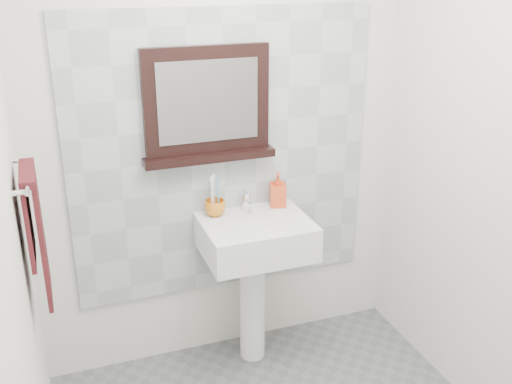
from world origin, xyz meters
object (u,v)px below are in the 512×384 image
pedestal_sink (255,252)px  framed_mirror (207,107)px  hand_towel (36,225)px  soap_dispenser (278,190)px  toothbrush_cup (215,208)px

pedestal_sink → framed_mirror: framed_mirror is taller
hand_towel → soap_dispenser: bearing=20.6°
hand_towel → framed_mirror: bearing=30.7°
pedestal_sink → framed_mirror: 0.79m
framed_mirror → hand_towel: framed_mirror is taller
pedestal_sink → toothbrush_cup: (-0.17, 0.13, 0.23)m
soap_dispenser → framed_mirror: framed_mirror is taller
hand_towel → toothbrush_cup: bearing=27.4°
soap_dispenser → pedestal_sink: bearing=-127.7°
soap_dispenser → hand_towel: (-1.22, -0.46, 0.18)m
pedestal_sink → hand_towel: (-1.04, -0.32, 0.46)m
hand_towel → pedestal_sink: bearing=17.1°
toothbrush_cup → soap_dispenser: soap_dispenser is taller
pedestal_sink → toothbrush_cup: 0.31m
toothbrush_cup → soap_dispenser: bearing=1.7°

